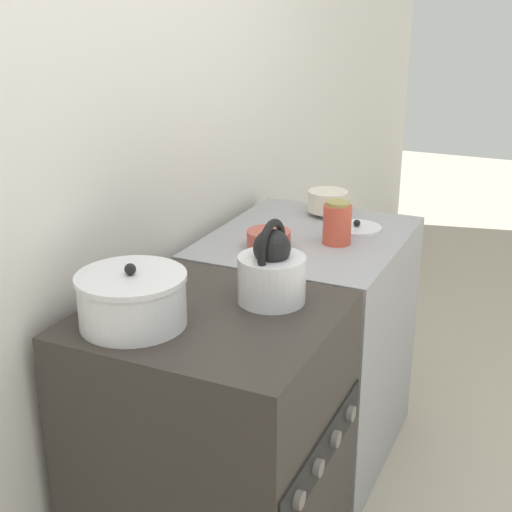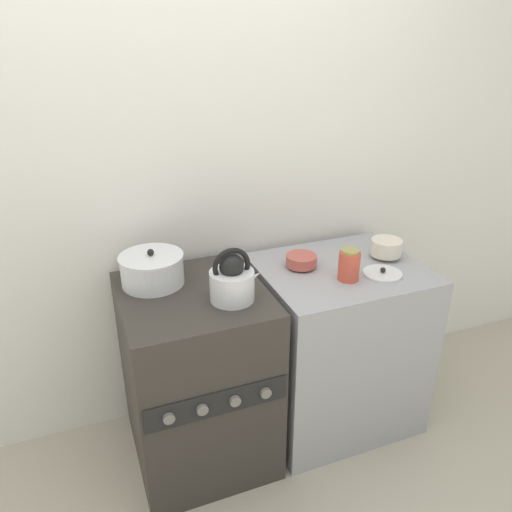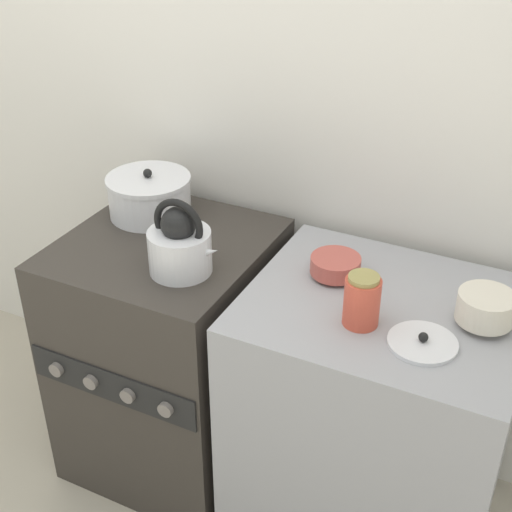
# 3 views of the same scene
# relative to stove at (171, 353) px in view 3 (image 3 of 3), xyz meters

# --- Properties ---
(ground_plane) EXTENTS (12.00, 12.00, 0.00)m
(ground_plane) POSITION_rel_stove_xyz_m (0.00, -0.31, -0.42)
(ground_plane) COLOR #B2A893
(wall_back) EXTENTS (7.00, 0.06, 2.50)m
(wall_back) POSITION_rel_stove_xyz_m (0.00, 0.38, 0.83)
(wall_back) COLOR silver
(wall_back) RESTS_ON ground_plane
(stove) EXTENTS (0.59, 0.64, 0.84)m
(stove) POSITION_rel_stove_xyz_m (0.00, 0.00, 0.00)
(stove) COLOR #332D28
(stove) RESTS_ON ground_plane
(counter) EXTENTS (0.73, 0.62, 0.83)m
(counter) POSITION_rel_stove_xyz_m (0.69, -0.00, -0.01)
(counter) COLOR #99999E
(counter) RESTS_ON ground_plane
(kettle) EXTENTS (0.22, 0.18, 0.22)m
(kettle) POSITION_rel_stove_xyz_m (0.13, -0.11, 0.50)
(kettle) COLOR silver
(kettle) RESTS_ON stove
(cooking_pot) EXTENTS (0.27, 0.27, 0.16)m
(cooking_pot) POSITION_rel_stove_xyz_m (-0.13, 0.14, 0.48)
(cooking_pot) COLOR silver
(cooking_pot) RESTS_ON stove
(enamel_bowl) EXTENTS (0.14, 0.14, 0.09)m
(enamel_bowl) POSITION_rel_stove_xyz_m (0.94, 0.02, 0.46)
(enamel_bowl) COLOR beige
(enamel_bowl) RESTS_ON counter
(small_ceramic_bowl) EXTENTS (0.14, 0.14, 0.06)m
(small_ceramic_bowl) POSITION_rel_stove_xyz_m (0.52, 0.07, 0.44)
(small_ceramic_bowl) COLOR #B75147
(small_ceramic_bowl) RESTS_ON counter
(storage_jar) EXTENTS (0.09, 0.09, 0.14)m
(storage_jar) POSITION_rel_stove_xyz_m (0.66, -0.11, 0.48)
(storage_jar) COLOR #CC4C38
(storage_jar) RESTS_ON counter
(loose_pot_lid) EXTENTS (0.17, 0.17, 0.03)m
(loose_pot_lid) POSITION_rel_stove_xyz_m (0.82, -0.13, 0.42)
(loose_pot_lid) COLOR silver
(loose_pot_lid) RESTS_ON counter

